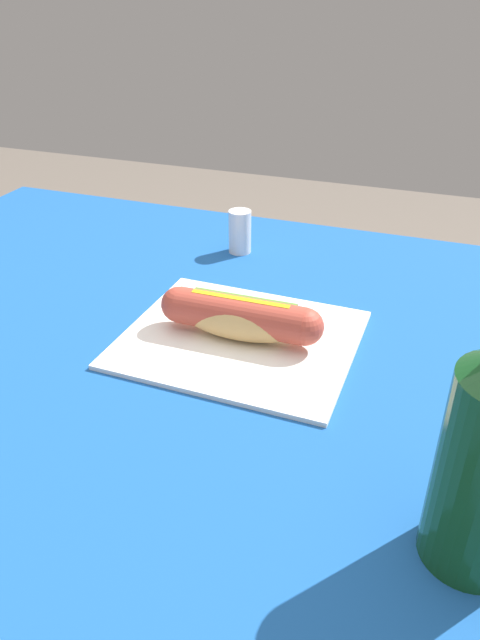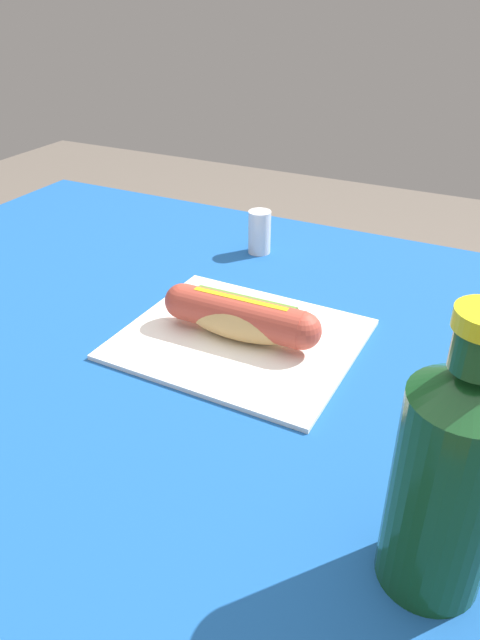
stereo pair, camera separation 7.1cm
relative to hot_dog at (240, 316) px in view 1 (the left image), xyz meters
The scene contains 4 objects.
dining_table 0.17m from the hot_dog, 164.20° to the right, with size 1.19×0.85×0.74m.
paper_wrapper 0.03m from the hot_dog, 89.36° to the right, with size 0.28×0.24×0.01m, color white.
hot_dog is the anchor object (origin of this frame).
salt_shaker 0.27m from the hot_dog, 110.14° to the left, with size 0.04×0.04×0.07m, color silver.
Camera 1 is at (0.26, -0.56, 1.13)m, focal length 33.15 mm.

